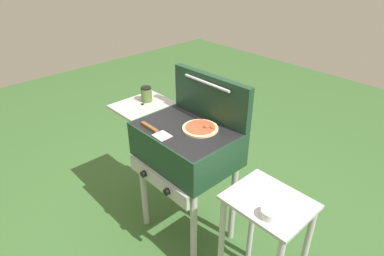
% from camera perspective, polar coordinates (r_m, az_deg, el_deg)
% --- Properties ---
extents(ground_plane, '(8.00, 8.00, 0.00)m').
position_cam_1_polar(ground_plane, '(2.67, -0.77, -17.03)').
color(ground_plane, '#38602D').
extents(grill, '(0.96, 0.53, 0.90)m').
position_cam_1_polar(grill, '(2.19, -1.23, -3.16)').
color(grill, '#193823').
rests_on(grill, ground_plane).
extents(grill_lid_open, '(0.63, 0.09, 0.30)m').
position_cam_1_polar(grill_lid_open, '(2.17, 3.26, 5.41)').
color(grill_lid_open, '#193823').
rests_on(grill_lid_open, grill).
extents(pizza_pepperoni, '(0.23, 0.23, 0.04)m').
position_cam_1_polar(pizza_pepperoni, '(2.09, 1.50, 0.01)').
color(pizza_pepperoni, beige).
rests_on(pizza_pepperoni, grill).
extents(sauce_jar, '(0.08, 0.08, 0.11)m').
position_cam_1_polar(sauce_jar, '(2.47, -7.86, 5.78)').
color(sauce_jar, '#4C6B2D').
rests_on(sauce_jar, grill).
extents(spatula, '(0.26, 0.09, 0.02)m').
position_cam_1_polar(spatula, '(2.07, -6.46, -0.46)').
color(spatula, '#B7BABF').
rests_on(spatula, grill).
extents(prep_table, '(0.44, 0.36, 0.73)m').
position_cam_1_polar(prep_table, '(2.00, 12.51, -16.45)').
color(prep_table, '#B2B2B7').
rests_on(prep_table, ground_plane).
extents(topping_bowl_near, '(0.10, 0.10, 0.04)m').
position_cam_1_polar(topping_bowl_near, '(1.76, 13.32, -14.13)').
color(topping_bowl_near, silver).
rests_on(topping_bowl_near, prep_table).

